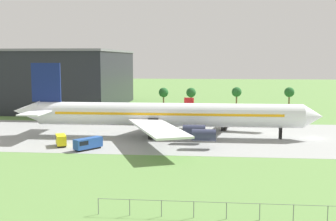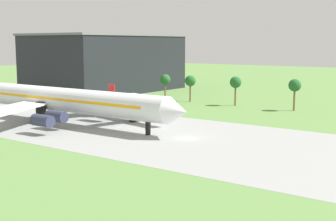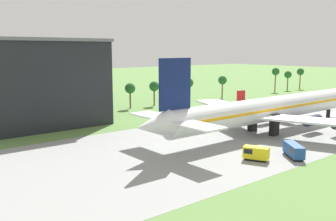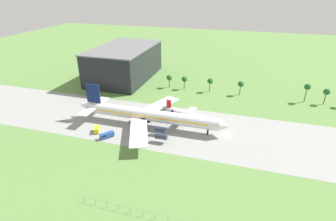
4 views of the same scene
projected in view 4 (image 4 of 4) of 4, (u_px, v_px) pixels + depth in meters
The scene contains 8 objects.
ground_plane at pixel (227, 135), 121.26m from camera, with size 600.00×600.00×0.00m, color #5B8442.
taxiway_strip at pixel (227, 135), 121.26m from camera, with size 320.00×44.00×0.02m.
jet_airliner at pixel (149, 115), 126.90m from camera, with size 77.37×55.23×18.41m.
regional_aircraft at pixel (186, 114), 133.95m from camera, with size 22.39×20.36×8.68m.
baggage_tug at pixel (97, 129), 123.17m from camera, with size 3.72×4.93×2.56m.
fuel_truck at pixel (107, 135), 118.40m from camera, with size 5.51×6.33×2.56m.
terminal_building at pixel (125, 63), 189.13m from camera, with size 36.72×61.20×22.78m.
palm_tree_row at pixel (251, 85), 159.25m from camera, with size 107.94×3.60×11.40m.
Camera 4 is at (3.82, -107.37, 63.54)m, focal length 28.00 mm.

